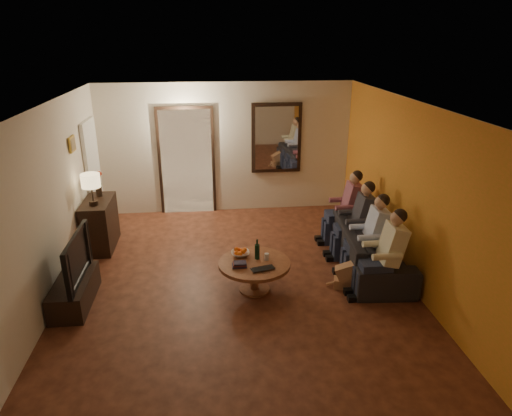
{
  "coord_description": "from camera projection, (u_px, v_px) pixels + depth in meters",
  "views": [
    {
      "loc": [
        -0.38,
        -5.94,
        3.47
      ],
      "look_at": [
        0.3,
        0.3,
        1.05
      ],
      "focal_mm": 32.0,
      "sensor_mm": 36.0,
      "label": 1
    }
  ],
  "objects": [
    {
      "name": "mirror_frame",
      "position": [
        276.0,
        138.0,
        9.1
      ],
      "size": [
        1.0,
        0.05,
        1.4
      ],
      "primitive_type": "cube",
      "color": "black",
      "rests_on": "back_wall"
    },
    {
      "name": "kitchen_doorway",
      "position": [
        187.0,
        162.0,
        9.1
      ],
      "size": [
        1.0,
        0.06,
        2.1
      ],
      "primitive_type": "cube",
      "color": "#FFE0A5",
      "rests_on": "floor"
    },
    {
      "name": "oranges",
      "position": [
        240.0,
        249.0,
        6.56
      ],
      "size": [
        0.2,
        0.2,
        0.08
      ],
      "primitive_type": null,
      "color": "orange",
      "rests_on": "bowl"
    },
    {
      "name": "wine_glass",
      "position": [
        267.0,
        257.0,
        6.46
      ],
      "size": [
        0.06,
        0.06,
        0.1
      ],
      "primitive_type": "cylinder",
      "color": "silver",
      "rests_on": "coffee_table"
    },
    {
      "name": "book_stack",
      "position": [
        239.0,
        264.0,
        6.28
      ],
      "size": [
        0.2,
        0.15,
        0.07
      ],
      "primitive_type": null,
      "color": "black",
      "rests_on": "coffee_table"
    },
    {
      "name": "dog",
      "position": [
        352.0,
        271.0,
        6.52
      ],
      "size": [
        0.6,
        0.39,
        0.56
      ],
      "primitive_type": null,
      "rotation": [
        0.0,
        0.0,
        -0.29
      ],
      "color": "#B37753",
      "rests_on": "floor"
    },
    {
      "name": "flower_vase",
      "position": [
        98.0,
        184.0,
        7.73
      ],
      "size": [
        0.14,
        0.14,
        0.44
      ],
      "primitive_type": null,
      "color": "red",
      "rests_on": "dresser"
    },
    {
      "name": "floor",
      "position": [
        238.0,
        282.0,
        6.79
      ],
      "size": [
        5.0,
        6.0,
        0.01
      ],
      "primitive_type": "cube",
      "color": "#3F1C11",
      "rests_on": "ground"
    },
    {
      "name": "back_wall",
      "position": [
        226.0,
        149.0,
        9.11
      ],
      "size": [
        5.0,
        0.02,
        2.6
      ],
      "primitive_type": "cube",
      "color": "beige",
      "rests_on": "floor"
    },
    {
      "name": "ceiling",
      "position": [
        235.0,
        105.0,
        5.86
      ],
      "size": [
        5.0,
        6.0,
        0.01
      ],
      "primitive_type": "cube",
      "color": "white",
      "rests_on": "back_wall"
    },
    {
      "name": "person_c",
      "position": [
        359.0,
        223.0,
        7.33
      ],
      "size": [
        0.6,
        0.4,
        1.2
      ],
      "primitive_type": null,
      "color": "tan",
      "rests_on": "sofa"
    },
    {
      "name": "right_wall",
      "position": [
        410.0,
        193.0,
        6.58
      ],
      "size": [
        0.02,
        6.0,
        2.6
      ],
      "primitive_type": "cube",
      "color": "beige",
      "rests_on": "floor"
    },
    {
      "name": "person_b",
      "position": [
        371.0,
        239.0,
        6.77
      ],
      "size": [
        0.6,
        0.4,
        1.2
      ],
      "primitive_type": null,
      "color": "tan",
      "rests_on": "sofa"
    },
    {
      "name": "bowl",
      "position": [
        240.0,
        254.0,
        6.59
      ],
      "size": [
        0.26,
        0.26,
        0.06
      ],
      "primitive_type": "imported",
      "color": "white",
      "rests_on": "coffee_table"
    },
    {
      "name": "art_canvas",
      "position": [
        73.0,
        144.0,
        7.08
      ],
      "size": [
        0.01,
        0.22,
        0.18
      ],
      "primitive_type": "cube",
      "color": "brown",
      "rests_on": "left_wall"
    },
    {
      "name": "person_d",
      "position": [
        348.0,
        210.0,
        7.89
      ],
      "size": [
        0.6,
        0.4,
        1.2
      ],
      "primitive_type": null,
      "color": "tan",
      "rests_on": "sofa"
    },
    {
      "name": "laptop",
      "position": [
        264.0,
        271.0,
        6.16
      ],
      "size": [
        0.37,
        0.29,
        0.03
      ],
      "primitive_type": "imported",
      "rotation": [
        0.0,
        0.0,
        0.26
      ],
      "color": "black",
      "rests_on": "coffee_table"
    },
    {
      "name": "wine_bottle",
      "position": [
        257.0,
        249.0,
        6.45
      ],
      "size": [
        0.07,
        0.07,
        0.31
      ],
      "primitive_type": null,
      "color": "black",
      "rests_on": "coffee_table"
    },
    {
      "name": "door_trim",
      "position": [
        187.0,
        162.0,
        9.09
      ],
      "size": [
        1.12,
        0.04,
        2.22
      ],
      "primitive_type": "cube",
      "color": "black",
      "rests_on": "floor"
    },
    {
      "name": "orange_accent",
      "position": [
        409.0,
        193.0,
        6.57
      ],
      "size": [
        0.01,
        6.0,
        2.6
      ],
      "primitive_type": "cube",
      "color": "#C38521",
      "rests_on": "right_wall"
    },
    {
      "name": "fridge_glimpse",
      "position": [
        200.0,
        169.0,
        9.18
      ],
      "size": [
        0.45,
        0.03,
        1.7
      ],
      "primitive_type": "cube",
      "color": "silver",
      "rests_on": "floor"
    },
    {
      "name": "left_wall",
      "position": [
        50.0,
        207.0,
        6.07
      ],
      "size": [
        0.02,
        6.0,
        2.6
      ],
      "primitive_type": "cube",
      "color": "beige",
      "rests_on": "floor"
    },
    {
      "name": "front_wall",
      "position": [
        264.0,
        331.0,
        3.54
      ],
      "size": [
        5.0,
        0.02,
        2.6
      ],
      "primitive_type": "cube",
      "color": "beige",
      "rests_on": "floor"
    },
    {
      "name": "coffee_table",
      "position": [
        254.0,
        276.0,
        6.49
      ],
      "size": [
        1.15,
        1.15,
        0.45
      ],
      "primitive_type": "cylinder",
      "rotation": [
        0.0,
        0.0,
        0.14
      ],
      "color": "brown",
      "rests_on": "floor"
    },
    {
      "name": "table_lamp",
      "position": [
        92.0,
        189.0,
        7.3
      ],
      "size": [
        0.3,
        0.3,
        0.54
      ],
      "primitive_type": null,
      "color": "beige",
      "rests_on": "dresser"
    },
    {
      "name": "mirror_glass",
      "position": [
        277.0,
        138.0,
        9.07
      ],
      "size": [
        0.86,
        0.02,
        1.26
      ],
      "primitive_type": "cube",
      "color": "white",
      "rests_on": "back_wall"
    },
    {
      "name": "person_a",
      "position": [
        387.0,
        257.0,
        6.22
      ],
      "size": [
        0.6,
        0.4,
        1.2
      ],
      "primitive_type": null,
      "color": "tan",
      "rests_on": "sofa"
    },
    {
      "name": "tv_stand",
      "position": [
        75.0,
        292.0,
        6.19
      ],
      "size": [
        0.45,
        1.09,
        0.36
      ],
      "primitive_type": "cube",
      "color": "black",
      "rests_on": "floor"
    },
    {
      "name": "tv",
      "position": [
        69.0,
        258.0,
        6.01
      ],
      "size": [
        1.12,
        0.15,
        0.65
      ],
      "primitive_type": "imported",
      "rotation": [
        0.0,
        0.0,
        1.57
      ],
      "color": "black",
      "rests_on": "tv_stand"
    },
    {
      "name": "framed_art",
      "position": [
        72.0,
        144.0,
        7.08
      ],
      "size": [
        0.03,
        0.28,
        0.24
      ],
      "primitive_type": "cube",
      "color": "#B28C33",
      "rests_on": "left_wall"
    },
    {
      "name": "sofa",
      "position": [
        369.0,
        247.0,
        7.16
      ],
      "size": [
        2.28,
        1.04,
        0.65
      ],
      "primitive_type": "imported",
      "rotation": [
        0.0,
        0.0,
        1.49
      ],
      "color": "black",
      "rests_on": "floor"
    },
    {
      "name": "dresser",
      "position": [
        100.0,
        224.0,
        7.76
      ],
      "size": [
        0.45,
        0.95,
        0.85
      ],
      "primitive_type": "cube",
      "color": "black",
      "rests_on": "floor"
    },
    {
      "name": "white_door",
      "position": [
        94.0,
        176.0,
        8.31
      ],
      "size": [
        0.06,
        0.85,
        2.04
      ],
      "primitive_type": "cube",
      "color": "white",
      "rests_on": "floor"
    }
  ]
}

